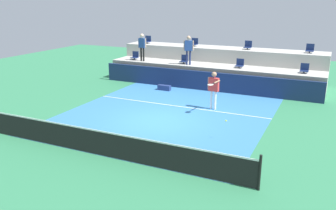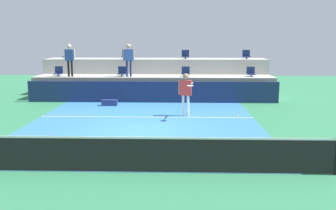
{
  "view_description": "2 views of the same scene",
  "coord_description": "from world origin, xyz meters",
  "px_view_note": "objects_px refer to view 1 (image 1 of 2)",
  "views": [
    {
      "loc": [
        6.68,
        -13.1,
        5.16
      ],
      "look_at": [
        0.86,
        -0.71,
        1.03
      ],
      "focal_mm": 38.16,
      "sensor_mm": 36.0,
      "label": 1
    },
    {
      "loc": [
        1.36,
        -12.48,
        3.28
      ],
      "look_at": [
        1.01,
        -0.9,
        1.14
      ],
      "focal_mm": 38.6,
      "sensor_mm": 36.0,
      "label": 2
    }
  ],
  "objects_px": {
    "spectator_in_grey": "(142,45)",
    "tennis_ball": "(226,121)",
    "stadium_chair_upper_left": "(194,43)",
    "stadium_chair_lower_right": "(240,64)",
    "stadium_chair_lower_left": "(184,60)",
    "stadium_chair_upper_far_right": "(310,49)",
    "stadium_chair_lower_far_left": "(135,56)",
    "tennis_player": "(214,86)",
    "equipment_bag": "(164,88)",
    "spectator_in_white": "(189,47)",
    "stadium_chair_upper_far_left": "(148,40)",
    "stadium_chair_upper_right": "(248,46)",
    "stadium_chair_lower_far_right": "(304,69)"
  },
  "relations": [
    {
      "from": "stadium_chair_lower_right",
      "to": "tennis_ball",
      "type": "xyz_separation_m",
      "value": [
        1.56,
        -8.04,
        -0.7
      ]
    },
    {
      "from": "stadium_chair_upper_far_right",
      "to": "tennis_ball",
      "type": "distance_m",
      "value": 10.17
    },
    {
      "from": "stadium_chair_upper_far_left",
      "to": "stadium_chair_lower_left",
      "type": "bearing_deg",
      "value": -27.05
    },
    {
      "from": "tennis_ball",
      "to": "equipment_bag",
      "type": "xyz_separation_m",
      "value": [
        -5.36,
        5.82,
        -0.61
      ]
    },
    {
      "from": "stadium_chair_lower_far_right",
      "to": "equipment_bag",
      "type": "height_order",
      "value": "stadium_chair_lower_far_right"
    },
    {
      "from": "stadium_chair_lower_right",
      "to": "stadium_chair_upper_left",
      "type": "bearing_deg",
      "value": 152.97
    },
    {
      "from": "stadium_chair_lower_right",
      "to": "equipment_bag",
      "type": "relative_size",
      "value": 0.68
    },
    {
      "from": "stadium_chair_upper_far_left",
      "to": "stadium_chair_upper_left",
      "type": "xyz_separation_m",
      "value": [
        3.49,
        0.0,
        0.0
      ]
    },
    {
      "from": "stadium_chair_upper_far_right",
      "to": "spectator_in_grey",
      "type": "xyz_separation_m",
      "value": [
        -9.84,
        -2.18,
        -0.01
      ]
    },
    {
      "from": "stadium_chair_lower_far_left",
      "to": "tennis_player",
      "type": "xyz_separation_m",
      "value": [
        6.95,
        -4.56,
        -0.33
      ]
    },
    {
      "from": "stadium_chair_upper_far_left",
      "to": "equipment_bag",
      "type": "height_order",
      "value": "stadium_chair_upper_far_left"
    },
    {
      "from": "stadium_chair_lower_far_left",
      "to": "stadium_chair_lower_left",
      "type": "distance_m",
      "value": 3.53
    },
    {
      "from": "stadium_chair_lower_left",
      "to": "equipment_bag",
      "type": "distance_m",
      "value": 2.6
    },
    {
      "from": "tennis_ball",
      "to": "spectator_in_white",
      "type": "bearing_deg",
      "value": 121.1
    },
    {
      "from": "stadium_chair_upper_left",
      "to": "tennis_player",
      "type": "xyz_separation_m",
      "value": [
        3.45,
        -6.36,
        -1.18
      ]
    },
    {
      "from": "spectator_in_grey",
      "to": "tennis_ball",
      "type": "xyz_separation_m",
      "value": [
        7.8,
        -7.66,
        -1.54
      ]
    },
    {
      "from": "spectator_in_white",
      "to": "tennis_ball",
      "type": "xyz_separation_m",
      "value": [
        4.62,
        -7.66,
        -1.55
      ]
    },
    {
      "from": "stadium_chair_lower_left",
      "to": "tennis_ball",
      "type": "relative_size",
      "value": 7.65
    },
    {
      "from": "stadium_chair_lower_right",
      "to": "stadium_chair_upper_far_left",
      "type": "relative_size",
      "value": 1.0
    },
    {
      "from": "stadium_chair_lower_left",
      "to": "stadium_chair_upper_left",
      "type": "xyz_separation_m",
      "value": [
        -0.03,
        1.8,
        0.85
      ]
    },
    {
      "from": "stadium_chair_lower_far_left",
      "to": "tennis_player",
      "type": "bearing_deg",
      "value": -33.31
    },
    {
      "from": "stadium_chair_upper_right",
      "to": "tennis_player",
      "type": "relative_size",
      "value": 0.28
    },
    {
      "from": "stadium_chair_lower_right",
      "to": "stadium_chair_upper_right",
      "type": "bearing_deg",
      "value": 89.68
    },
    {
      "from": "stadium_chair_lower_far_left",
      "to": "equipment_bag",
      "type": "height_order",
      "value": "stadium_chair_lower_far_left"
    },
    {
      "from": "tennis_player",
      "to": "stadium_chair_lower_left",
      "type": "bearing_deg",
      "value": 126.84
    },
    {
      "from": "stadium_chair_upper_left",
      "to": "stadium_chair_lower_far_left",
      "type": "bearing_deg",
      "value": -152.74
    },
    {
      "from": "stadium_chair_upper_left",
      "to": "tennis_ball",
      "type": "xyz_separation_m",
      "value": [
        5.09,
        -9.84,
        -1.55
      ]
    },
    {
      "from": "stadium_chair_upper_far_left",
      "to": "stadium_chair_upper_left",
      "type": "distance_m",
      "value": 3.49
    },
    {
      "from": "stadium_chair_lower_left",
      "to": "stadium_chair_upper_far_left",
      "type": "height_order",
      "value": "stadium_chair_upper_far_left"
    },
    {
      "from": "spectator_in_white",
      "to": "spectator_in_grey",
      "type": "bearing_deg",
      "value": 180.0
    },
    {
      "from": "stadium_chair_lower_right",
      "to": "stadium_chair_upper_left",
      "type": "relative_size",
      "value": 1.0
    },
    {
      "from": "stadium_chair_lower_left",
      "to": "stadium_chair_upper_far_right",
      "type": "height_order",
      "value": "stadium_chair_upper_far_right"
    },
    {
      "from": "stadium_chair_upper_far_right",
      "to": "stadium_chair_upper_far_left",
      "type": "bearing_deg",
      "value": 180.0
    },
    {
      "from": "stadium_chair_lower_far_left",
      "to": "stadium_chair_upper_far_right",
      "type": "distance_m",
      "value": 10.8
    },
    {
      "from": "stadium_chair_lower_far_left",
      "to": "stadium_chair_lower_right",
      "type": "distance_m",
      "value": 7.02
    },
    {
      "from": "spectator_in_white",
      "to": "equipment_bag",
      "type": "bearing_deg",
      "value": -111.9
    },
    {
      "from": "stadium_chair_lower_right",
      "to": "equipment_bag",
      "type": "distance_m",
      "value": 4.6
    },
    {
      "from": "spectator_in_grey",
      "to": "stadium_chair_upper_left",
      "type": "bearing_deg",
      "value": 38.85
    },
    {
      "from": "stadium_chair_lower_far_left",
      "to": "stadium_chair_upper_far_right",
      "type": "relative_size",
      "value": 1.0
    },
    {
      "from": "spectator_in_grey",
      "to": "tennis_ball",
      "type": "height_order",
      "value": "spectator_in_grey"
    },
    {
      "from": "stadium_chair_upper_far_left",
      "to": "spectator_in_white",
      "type": "distance_m",
      "value": 4.52
    },
    {
      "from": "stadium_chair_upper_far_left",
      "to": "tennis_player",
      "type": "height_order",
      "value": "stadium_chair_upper_far_left"
    },
    {
      "from": "stadium_chair_upper_right",
      "to": "spectator_in_white",
      "type": "bearing_deg",
      "value": -144.58
    },
    {
      "from": "stadium_chair_upper_far_left",
      "to": "spectator_in_white",
      "type": "xyz_separation_m",
      "value": [
        3.96,
        -2.18,
        -0.01
      ]
    },
    {
      "from": "stadium_chair_lower_right",
      "to": "stadium_chair_lower_far_right",
      "type": "xyz_separation_m",
      "value": [
        3.55,
        0.0,
        0.0
      ]
    },
    {
      "from": "stadium_chair_lower_left",
      "to": "tennis_player",
      "type": "height_order",
      "value": "tennis_player"
    },
    {
      "from": "stadium_chair_lower_right",
      "to": "equipment_bag",
      "type": "height_order",
      "value": "stadium_chair_lower_right"
    },
    {
      "from": "stadium_chair_upper_left",
      "to": "stadium_chair_upper_far_right",
      "type": "bearing_deg",
      "value": 0.0
    },
    {
      "from": "stadium_chair_upper_right",
      "to": "tennis_ball",
      "type": "relative_size",
      "value": 7.65
    },
    {
      "from": "stadium_chair_lower_left",
      "to": "tennis_player",
      "type": "xyz_separation_m",
      "value": [
        3.42,
        -4.56,
        -0.33
      ]
    }
  ]
}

